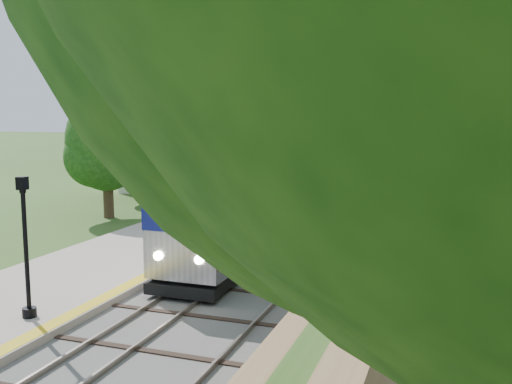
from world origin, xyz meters
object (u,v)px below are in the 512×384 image
(lamppost_far, at_px, (184,202))
(signal_platform, at_px, (173,182))
(train, at_px, (390,146))
(station_building, at_px, (176,145))
(lamppost_mid, at_px, (26,255))
(signal_gantry, at_px, (399,130))
(signal_farside, at_px, (409,159))

(lamppost_far, bearing_deg, signal_platform, -72.01)
(train, bearing_deg, station_building, -109.74)
(station_building, xyz_separation_m, lamppost_mid, (10.54, -30.45, -1.72))
(signal_gantry, xyz_separation_m, signal_farside, (3.73, -31.79, -0.92))
(lamppost_far, distance_m, signal_platform, 3.43)
(signal_farside, bearing_deg, station_building, 161.40)
(station_building, relative_size, lamppost_far, 1.98)
(station_building, bearing_deg, signal_platform, -62.88)
(signal_gantry, height_order, signal_platform, signal_gantry)
(signal_gantry, distance_m, lamppost_far, 44.21)
(station_building, distance_m, train, 41.49)
(lamppost_far, distance_m, signal_farside, 15.66)
(train, distance_m, signal_farside, 46.26)
(lamppost_mid, distance_m, lamppost_far, 11.77)
(signal_farside, bearing_deg, signal_platform, -121.47)
(station_building, bearing_deg, lamppost_mid, -70.90)
(signal_platform, bearing_deg, signal_farside, 58.53)
(train, relative_size, signal_farside, 21.65)
(station_building, relative_size, train, 0.06)
(lamppost_mid, bearing_deg, signal_gantry, 83.90)
(station_building, relative_size, signal_platform, 1.58)
(signal_gantry, distance_m, train, 14.48)
(signal_farside, bearing_deg, signal_gantry, 96.69)
(lamppost_mid, bearing_deg, station_building, 109.10)
(station_building, distance_m, signal_farside, 21.31)
(station_building, relative_size, signal_gantry, 1.02)
(station_building, height_order, lamppost_mid, station_building)
(train, xyz_separation_m, signal_platform, (-2.90, -60.68, 1.56))
(station_building, xyz_separation_m, signal_gantry, (16.47, 24.99, 0.73))
(signal_gantry, bearing_deg, lamppost_mid, -96.10)
(signal_gantry, relative_size, lamppost_far, 1.93)
(signal_gantry, bearing_deg, station_building, -123.38)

